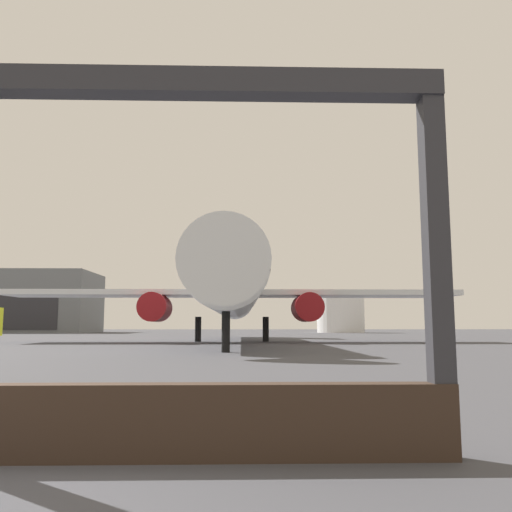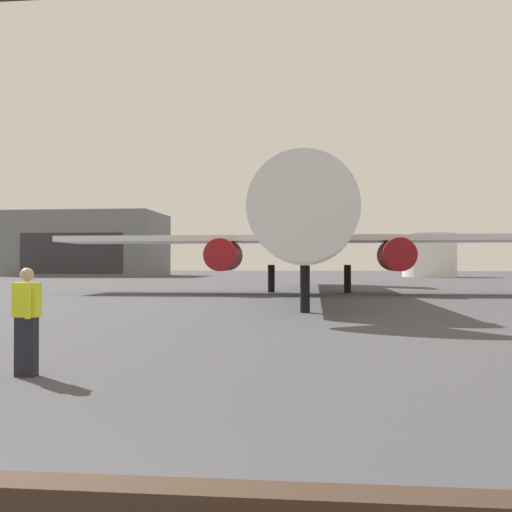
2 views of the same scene
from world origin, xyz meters
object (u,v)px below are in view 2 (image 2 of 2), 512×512
Objects in this scene: fuel_storage_tank at (429,255)px; distant_hangar at (90,245)px; airplane at (309,234)px; ground_crew_worker at (27,320)px.

distant_hangar is at bearing 176.97° from fuel_storage_tank.
distant_hangar is at bearing 124.01° from airplane.
airplane is at bearing -55.99° from distant_hangar.
distant_hangar is at bearing 111.18° from ground_crew_worker.
ground_crew_worker is at bearing -105.51° from fuel_storage_tank.
fuel_storage_tank is at bearing -3.03° from distant_hangar.
fuel_storage_tank is (16.31, 47.70, -0.59)m from airplane.
fuel_storage_tank is (50.29, -2.66, -1.76)m from distant_hangar.
airplane is 50.42m from fuel_storage_tank.
fuel_storage_tank is (20.56, 74.08, 2.12)m from ground_crew_worker.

